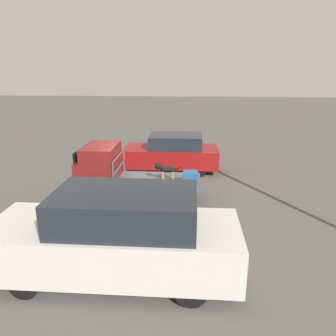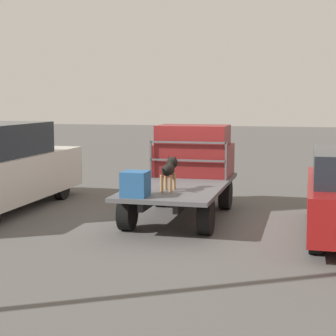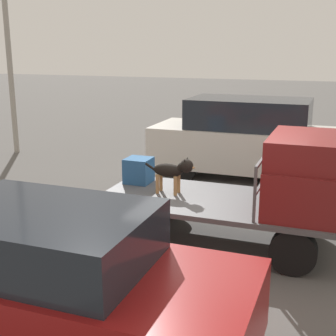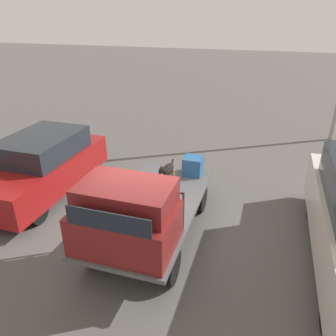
% 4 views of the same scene
% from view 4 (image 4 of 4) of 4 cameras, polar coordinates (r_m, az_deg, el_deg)
% --- Properties ---
extents(ground_plane, '(80.00, 80.00, 0.00)m').
position_cam_4_polar(ground_plane, '(7.45, -2.51, -11.28)').
color(ground_plane, '#514F4C').
extents(flatbed_truck, '(4.04, 1.84, 0.74)m').
position_cam_4_polar(flatbed_truck, '(7.13, -2.60, -7.75)').
color(flatbed_truck, black).
rests_on(flatbed_truck, ground).
extents(truck_cab, '(1.22, 1.72, 1.16)m').
position_cam_4_polar(truck_cab, '(5.70, -7.33, -8.50)').
color(truck_cab, maroon).
rests_on(truck_cab, flatbed_truck).
extents(truck_headboard, '(0.04, 1.72, 0.83)m').
position_cam_4_polar(truck_headboard, '(6.20, -4.87, -5.31)').
color(truck_headboard, '#4C4C4F').
rests_on(truck_headboard, flatbed_truck).
extents(dog, '(0.91, 0.23, 0.66)m').
position_cam_4_polar(dog, '(7.52, -0.25, -0.55)').
color(dog, '#9E7547').
rests_on(dog, flatbed_truck).
extents(cargo_crate, '(0.46, 0.46, 0.46)m').
position_cam_4_polar(cargo_crate, '(8.24, 4.36, 0.38)').
color(cargo_crate, '#235184').
rests_on(cargo_crate, flatbed_truck).
extents(parked_sedan, '(4.02, 1.73, 1.59)m').
position_cam_4_polar(parked_sedan, '(9.26, -21.07, 0.44)').
color(parked_sedan, black).
rests_on(parked_sedan, ground).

